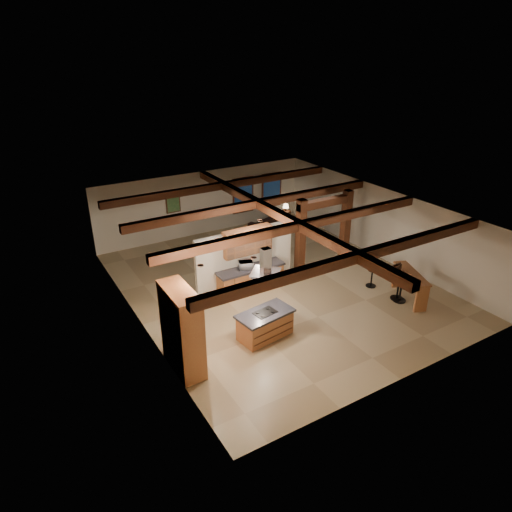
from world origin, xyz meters
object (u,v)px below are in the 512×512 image
at_px(kitchen_island, 265,324).
at_px(dining_table, 253,251).
at_px(bar_counter, 410,281).
at_px(sofa, 268,221).

relative_size(kitchen_island, dining_table, 1.01).
relative_size(kitchen_island, bar_counter, 0.93).
bearing_deg(dining_table, sofa, 34.15).
bearing_deg(bar_counter, kitchen_island, 173.25).
bearing_deg(bar_counter, sofa, 93.62).
bearing_deg(kitchen_island, dining_table, 63.28).
bearing_deg(kitchen_island, bar_counter, -6.75).
distance_m(dining_table, bar_counter, 6.33).
relative_size(dining_table, sofa, 0.85).
bearing_deg(sofa, dining_table, 27.28).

